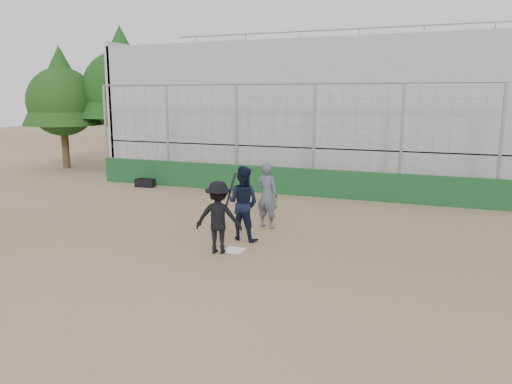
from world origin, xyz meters
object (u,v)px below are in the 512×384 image
at_px(catcher_crouched, 243,216).
at_px(equipment_bag, 145,183).
at_px(batter_at_plate, 219,217).
at_px(umpire, 267,198).

xyz_separation_m(catcher_crouched, equipment_bag, (-6.57, 5.46, -0.46)).
xyz_separation_m(batter_at_plate, umpire, (0.27, 2.49, -0.02)).
xyz_separation_m(umpire, equipment_bag, (-6.72, 4.11, -0.66)).
relative_size(batter_at_plate, catcher_crouched, 1.46).
bearing_deg(catcher_crouched, equipment_bag, 140.28).
distance_m(batter_at_plate, equipment_bag, 9.25).
bearing_deg(catcher_crouched, umpire, 83.81).
distance_m(catcher_crouched, umpire, 1.37).
relative_size(batter_at_plate, umpire, 1.12).
height_order(umpire, equipment_bag, umpire).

